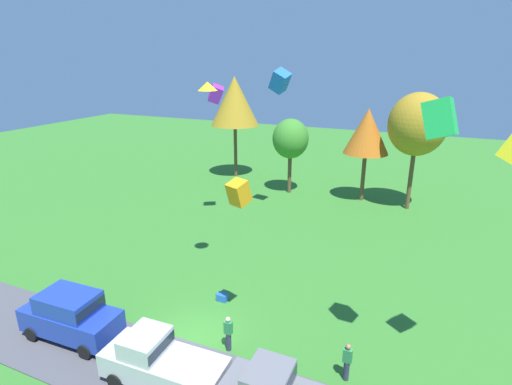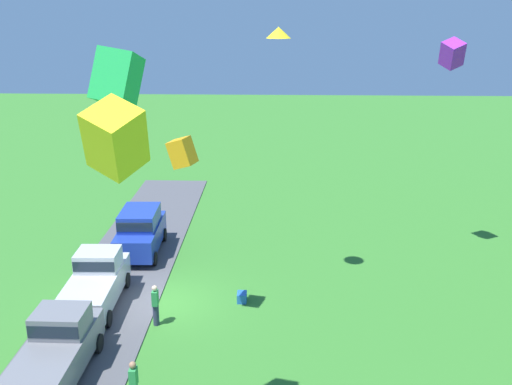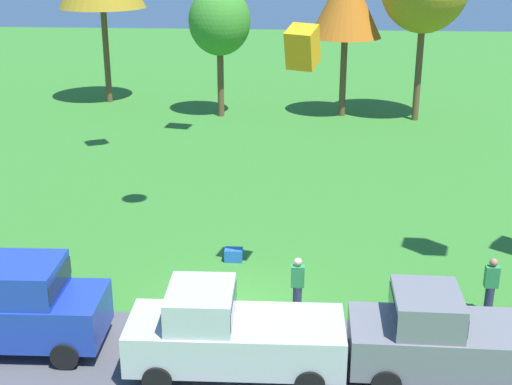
{
  "view_description": "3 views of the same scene",
  "coord_description": "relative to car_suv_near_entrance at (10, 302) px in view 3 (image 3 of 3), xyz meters",
  "views": [
    {
      "loc": [
        8.8,
        -13.04,
        12.4
      ],
      "look_at": [
        0.75,
        5.53,
        5.55
      ],
      "focal_mm": 28.0,
      "sensor_mm": 36.0,
      "label": 1
    },
    {
      "loc": [
        22.7,
        4.63,
        12.21
      ],
      "look_at": [
        0.84,
        3.84,
        5.23
      ],
      "focal_mm": 42.0,
      "sensor_mm": 36.0,
      "label": 2
    },
    {
      "loc": [
        1.99,
        -17.13,
        9.8
      ],
      "look_at": [
        0.49,
        3.32,
        2.28
      ],
      "focal_mm": 50.0,
      "sensor_mm": 36.0,
      "label": 3
    }
  ],
  "objects": [
    {
      "name": "ground_plane",
      "position": [
        5.15,
        2.2,
        -1.3
      ],
      "size": [
        120.0,
        120.0,
        0.0
      ],
      "primitive_type": "plane",
      "color": "#337528"
    },
    {
      "name": "pavement_strip",
      "position": [
        5.15,
        -0.34,
        -1.27
      ],
      "size": [
        36.0,
        4.4,
        0.06
      ],
      "primitive_type": "cube",
      "color": "#4C4C51",
      "rests_on": "ground"
    },
    {
      "name": "car_suv_near_entrance",
      "position": [
        0.0,
        0.0,
        0.0
      ],
      "size": [
        4.66,
        2.17,
        2.28
      ],
      "color": "#1E389E",
      "rests_on": "ground"
    },
    {
      "name": "car_pickup_mid_row",
      "position": [
        5.43,
        -0.68,
        -0.19
      ],
      "size": [
        5.05,
        2.15,
        2.14
      ],
      "color": "#B7B7BC",
      "rests_on": "ground"
    },
    {
      "name": "car_pickup_far_end",
      "position": [
        10.55,
        -0.51,
        -0.19
      ],
      "size": [
        5.01,
        2.08,
        2.14
      ],
      "color": "slate",
      "rests_on": "ground"
    },
    {
      "name": "person_watching_sky",
      "position": [
        7.0,
        2.13,
        -0.42
      ],
      "size": [
        0.36,
        0.24,
        1.71
      ],
      "color": "#2D334C",
      "rests_on": "ground"
    },
    {
      "name": "person_on_lawn",
      "position": [
        12.15,
        2.48,
        -0.42
      ],
      "size": [
        0.36,
        0.24,
        1.71
      ],
      "color": "#2D334C",
      "rests_on": "ground"
    },
    {
      "name": "tree_left_of_center",
      "position": [
        2.29,
        24.17,
        3.93
      ],
      "size": [
        3.37,
        3.37,
        7.11
      ],
      "color": "brown",
      "rests_on": "ground"
    },
    {
      "name": "tree_lone_near",
      "position": [
        9.09,
        24.75,
        5.01
      ],
      "size": [
        3.94,
        3.94,
        8.31
      ],
      "color": "brown",
      "rests_on": "ground"
    },
    {
      "name": "cooler_box",
      "position": [
        4.94,
        5.41,
        -1.1
      ],
      "size": [
        0.56,
        0.4,
        0.4
      ],
      "primitive_type": "cube",
      "color": "blue",
      "rests_on": "ground"
    },
    {
      "name": "kite_box_low_drifter",
      "position": [
        6.98,
        3.42,
        5.74
      ],
      "size": [
        0.96,
        1.16,
        1.18
      ],
      "primitive_type": "cube",
      "rotation": [
        -0.03,
        0.3,
        4.38
      ],
      "color": "orange"
    }
  ]
}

